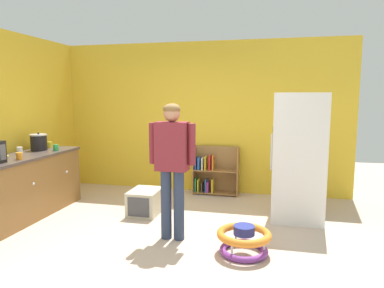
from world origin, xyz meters
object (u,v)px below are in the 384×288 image
(kitchen_counter, at_px, (14,190))
(bookshelf, at_px, (213,173))
(pet_carrier, at_px, (145,202))
(crock_pot, at_px, (39,142))
(refrigerator, at_px, (298,157))
(white_cup, at_px, (20,150))
(green_cup, at_px, (56,148))
(yellow_cup, at_px, (50,145))
(banana_bunch, at_px, (5,157))
(standing_person, at_px, (172,159))
(orange_cup, at_px, (19,156))
(baby_walker, at_px, (244,240))

(kitchen_counter, height_order, bookshelf, kitchen_counter)
(pet_carrier, relative_size, crock_pot, 1.97)
(refrigerator, height_order, white_cup, refrigerator)
(pet_carrier, bearing_deg, bookshelf, 58.72)
(bookshelf, distance_m, pet_carrier, 1.55)
(green_cup, bearing_deg, white_cup, -135.26)
(kitchen_counter, xyz_separation_m, bookshelf, (2.43, 2.05, -0.07))
(refrigerator, xyz_separation_m, yellow_cup, (-3.90, -0.04, 0.06))
(bookshelf, bearing_deg, crock_pot, -151.86)
(bookshelf, height_order, pet_carrier, bookshelf)
(white_cup, bearing_deg, yellow_cup, 83.71)
(banana_bunch, xyz_separation_m, green_cup, (0.23, 0.80, 0.02))
(green_cup, bearing_deg, pet_carrier, 0.53)
(kitchen_counter, distance_m, refrigerator, 3.96)
(standing_person, bearing_deg, bookshelf, 86.25)
(kitchen_counter, xyz_separation_m, white_cup, (-0.17, 0.37, 0.50))
(refrigerator, bearing_deg, white_cup, -170.64)
(kitchen_counter, relative_size, banana_bunch, 15.44)
(kitchen_counter, bearing_deg, standing_person, -1.68)
(kitchen_counter, bearing_deg, green_cup, 75.18)
(orange_cup, bearing_deg, bookshelf, 43.61)
(kitchen_counter, height_order, refrigerator, refrigerator)
(white_cup, bearing_deg, orange_cup, -51.39)
(standing_person, bearing_deg, white_cup, 170.04)
(green_cup, bearing_deg, orange_cup, -89.94)
(green_cup, bearing_deg, bookshelf, 30.61)
(pet_carrier, bearing_deg, green_cup, -179.47)
(orange_cup, xyz_separation_m, yellow_cup, (-0.29, 1.07, 0.00))
(standing_person, relative_size, yellow_cup, 17.35)
(bookshelf, relative_size, standing_person, 0.52)
(yellow_cup, bearing_deg, pet_carrier, -8.11)
(refrigerator, xyz_separation_m, bookshelf, (-1.37, 1.03, -0.51))
(crock_pot, distance_m, white_cup, 0.35)
(refrigerator, distance_m, white_cup, 4.03)
(standing_person, xyz_separation_m, banana_bunch, (-2.33, -0.01, -0.06))
(kitchen_counter, xyz_separation_m, pet_carrier, (1.63, 0.73, -0.27))
(banana_bunch, distance_m, white_cup, 0.46)
(banana_bunch, height_order, orange_cup, orange_cup)
(banana_bunch, relative_size, green_cup, 1.64)
(crock_pot, bearing_deg, bookshelf, 28.14)
(standing_person, xyz_separation_m, pet_carrier, (-0.66, 0.80, -0.81))
(orange_cup, relative_size, yellow_cup, 1.00)
(pet_carrier, relative_size, yellow_cup, 5.81)
(bookshelf, bearing_deg, green_cup, -149.39)
(kitchen_counter, distance_m, white_cup, 0.64)
(kitchen_counter, height_order, baby_walker, kitchen_counter)
(yellow_cup, bearing_deg, baby_walker, -21.21)
(crock_pot, bearing_deg, baby_walker, -16.85)
(standing_person, bearing_deg, banana_bunch, -179.66)
(baby_walker, bearing_deg, white_cup, 168.92)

